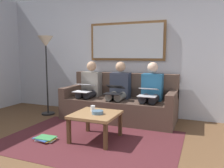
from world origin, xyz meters
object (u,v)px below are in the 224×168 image
(laptop_black, at_px, (114,90))
(person_right, at_px, (90,87))
(laptop_white, at_px, (84,88))
(bowl, at_px, (98,112))
(couch, at_px, (120,103))
(laptop_silver, at_px, (148,92))
(coffee_table, at_px, (96,117))
(framed_mirror, at_px, (126,41))
(cup, at_px, (93,108))
(person_left, at_px, (151,91))
(standing_lamp, at_px, (46,50))
(person_middle, at_px, (119,89))
(magazine_stack, at_px, (45,139))

(laptop_black, relative_size, person_right, 0.32)
(laptop_white, bearing_deg, laptop_black, -179.44)
(bowl, bearing_deg, person_right, -57.67)
(couch, xyz_separation_m, laptop_silver, (-0.64, 0.32, 0.32))
(coffee_table, distance_m, person_right, 1.37)
(framed_mirror, relative_size, bowl, 9.55)
(person_right, relative_size, laptop_white, 3.12)
(laptop_white, bearing_deg, cup, 126.68)
(person_left, height_order, standing_lamp, standing_lamp)
(couch, xyz_separation_m, standing_lamp, (1.55, 0.27, 1.06))
(laptop_white, bearing_deg, person_middle, -159.24)
(bowl, height_order, person_left, person_left)
(bowl, relative_size, standing_lamp, 0.10)
(laptop_silver, bearing_deg, bowl, 59.99)
(laptop_silver, height_order, standing_lamp, standing_lamp)
(person_left, bearing_deg, laptop_black, 20.27)
(bowl, height_order, standing_lamp, standing_lamp)
(laptop_silver, relative_size, laptop_black, 0.91)
(person_left, xyz_separation_m, person_middle, (0.64, 0.00, 0.00))
(framed_mirror, height_order, person_left, framed_mirror)
(cup, distance_m, person_middle, 1.07)
(magazine_stack, bearing_deg, laptop_black, -116.83)
(person_left, distance_m, laptop_black, 0.68)
(person_middle, bearing_deg, person_left, 180.00)
(laptop_white, bearing_deg, magazine_stack, 90.71)
(couch, relative_size, person_middle, 1.93)
(laptop_silver, xyz_separation_m, magazine_stack, (1.26, 1.22, -0.60))
(person_middle, height_order, laptop_black, person_middle)
(couch, bearing_deg, laptop_white, 25.94)
(framed_mirror, relative_size, cup, 18.08)
(couch, xyz_separation_m, laptop_black, (0.00, 0.31, 0.32))
(person_middle, height_order, magazine_stack, person_middle)
(laptop_white, height_order, standing_lamp, standing_lamp)
(person_middle, xyz_separation_m, standing_lamp, (1.55, 0.20, 0.76))
(person_right, bearing_deg, standing_lamp, 12.33)
(standing_lamp, bearing_deg, person_right, -167.67)
(bowl, bearing_deg, laptop_white, -51.43)
(framed_mirror, relative_size, magazine_stack, 4.77)
(bowl, distance_m, laptop_silver, 1.09)
(person_middle, distance_m, person_right, 0.64)
(cup, height_order, standing_lamp, standing_lamp)
(laptop_white, bearing_deg, bowl, 128.57)
(cup, xyz_separation_m, laptop_black, (-0.03, -0.83, 0.17))
(coffee_table, distance_m, laptop_black, 0.95)
(person_right, xyz_separation_m, standing_lamp, (0.91, 0.20, 0.76))
(framed_mirror, bearing_deg, laptop_black, 90.00)
(framed_mirror, bearing_deg, cup, 88.88)
(person_middle, height_order, laptop_white, person_middle)
(bowl, bearing_deg, standing_lamp, -30.57)
(cup, bearing_deg, coffee_table, 135.60)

